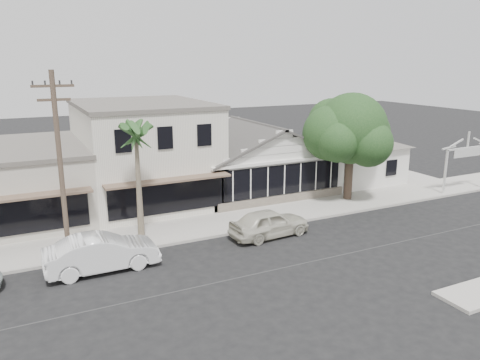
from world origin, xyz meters
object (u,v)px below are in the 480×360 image
utility_pole (60,164)px  arch_sign (467,150)px  shade_tree (349,130)px  car_0 (269,223)px  car_1 (102,253)px

utility_pole → arch_sign: bearing=0.2°
utility_pole → shade_tree: bearing=7.3°
arch_sign → utility_pole: bearing=-179.8°
arch_sign → utility_pole: utility_pole is taller
car_0 → utility_pole: bearing=78.0°
arch_sign → car_0: bearing=-175.1°
arch_sign → shade_tree: shade_tree is taller
arch_sign → car_0: 17.36m
utility_pole → car_0: bearing=-7.6°
utility_pole → car_1: 4.48m
arch_sign → car_0: arch_sign is taller
utility_pole → car_1: utility_pole is taller
car_0 → car_1: (-8.99, -0.31, 0.07)m
car_1 → arch_sign: bearing=-86.6°
arch_sign → car_1: 26.29m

